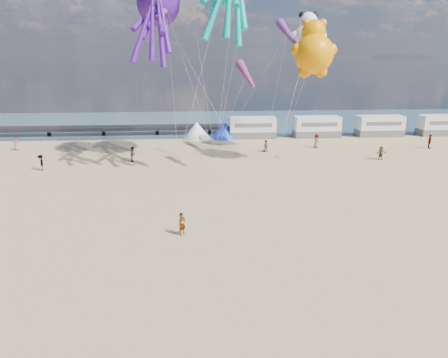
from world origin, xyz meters
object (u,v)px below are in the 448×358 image
motorhome_1 (317,127)px  kite_teddy_orange (314,54)px  motorhome_0 (252,128)px  beachgoer_7 (266,146)px  sandbag_e (215,156)px  beachgoer_1 (133,154)px  sandbag_c (277,157)px  sandbag_d (264,151)px  windsock_mid (287,33)px  beachgoer_3 (430,141)px  kite_panda (308,40)px  kite_octopus_purple (158,4)px  windsock_left (166,9)px  tent_white (197,130)px  sandbag_b (238,155)px  sandbag_a (179,161)px  beachgoer_4 (381,153)px  motorhome_2 (380,126)px  windsock_right (246,75)px  beachgoer_0 (316,141)px  tent_blue (225,130)px  motorhome_3 (441,125)px  beachgoer_2 (41,163)px  standing_person (182,224)px  beachgoer_6 (17,144)px

motorhome_1 → kite_teddy_orange: size_ratio=0.98×
motorhome_0 → beachgoer_7: size_ratio=4.42×
sandbag_e → beachgoer_1: bearing=-170.2°
sandbag_c → sandbag_d: bearing=107.2°
kite_teddy_orange → windsock_mid: bearing=97.7°
beachgoer_3 → kite_panda: bearing=114.6°
kite_octopus_purple → windsock_left: (0.87, -1.78, -0.65)m
beachgoer_3 → kite_panda: 20.85m
tent_white → sandbag_c: tent_white is taller
sandbag_b → kite_panda: bearing=7.6°
sandbag_a → sandbag_e: size_ratio=1.00×
beachgoer_4 → windsock_mid: 17.04m
motorhome_2 → windsock_right: (-22.31, -17.75, 8.11)m
motorhome_0 → beachgoer_0: 10.36m
beachgoer_3 → windsock_mid: windsock_mid is taller
tent_blue → beachgoer_0: (11.26, -7.37, -0.29)m
windsock_mid → windsock_right: 8.53m
tent_blue → windsock_left: windsock_left is taller
beachgoer_4 → windsock_left: 27.95m
beachgoer_7 → motorhome_0: bearing=-69.1°
beachgoer_0 → sandbag_c: beachgoer_0 is taller
motorhome_0 → sandbag_c: size_ratio=13.20×
tent_white → motorhome_3: bearing=0.0°
windsock_right → beachgoer_4: bearing=-0.2°
sandbag_e → tent_blue: bearing=80.1°
motorhome_2 → windsock_right: 29.64m
beachgoer_0 → beachgoer_2: 32.51m
sandbag_c → sandbag_b: bearing=163.8°
standing_person → kite_octopus_purple: (-2.41, 19.98, 15.61)m
motorhome_2 → sandbag_c: 21.52m
motorhome_1 → sandbag_a: bearing=-145.7°
motorhome_1 → kite_octopus_purple: 28.78m
windsock_left → beachgoer_1: bearing=174.5°
motorhome_1 → sandbag_e: bearing=-144.2°
beachgoer_1 → sandbag_c: (16.46, 0.68, -0.74)m
tent_blue → sandbag_b: size_ratio=8.00×
motorhome_1 → kite_panda: (-4.72, -9.70, 11.61)m
motorhome_1 → motorhome_3: 19.00m
sandbag_e → kite_octopus_purple: size_ratio=0.05×
tent_blue → beachgoer_1: tent_blue is taller
beachgoer_2 → sandbag_a: beachgoer_2 is taller
beachgoer_6 → windsock_right: windsock_right is taller
tent_white → windsock_right: windsock_right is taller
motorhome_1 → windsock_right: size_ratio=1.54×
motorhome_0 → sandbag_a: (-10.19, -13.42, -1.39)m
beachgoer_6 → beachgoer_7: size_ratio=1.07×
motorhome_2 → kite_teddy_orange: 24.16m
sandbag_d → kite_octopus_purple: (-11.97, -3.65, 16.27)m
beachgoer_6 → tent_white: bearing=-6.5°
standing_person → windsock_left: windsock_left is taller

